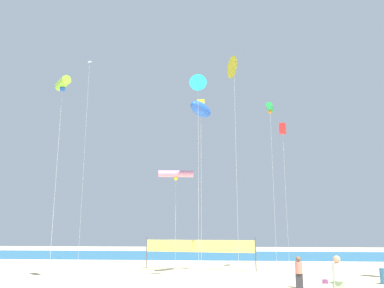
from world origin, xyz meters
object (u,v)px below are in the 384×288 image
Objects in this scene: beachgoer_coral_shirt at (299,271)px; beachgoer_white_shirt at (338,277)px; beach_handbag at (325,281)px; kite_yellow_delta at (234,68)px; kite_green_tube at (270,108)px; kite_lime_tube at (63,84)px; kite_pink_tube at (176,174)px; folding_beach_chair at (338,275)px; kite_blue_inflatable at (201,109)px; kite_white_diamond at (89,72)px; kite_red_box at (283,129)px; kite_cyan_delta at (198,84)px; volleyball_net at (199,247)px.

beachgoer_white_shirt is at bearing 145.25° from beachgoer_coral_shirt.
beachgoer_coral_shirt is 5.53× the size of beach_handbag.
beachgoer_coral_shirt is 0.11× the size of kite_yellow_delta.
kite_green_tube is 1.06× the size of kite_lime_tube.
kite_green_tube reaches higher than kite_pink_tube.
folding_beach_chair is 0.08× the size of kite_blue_inflatable.
kite_white_diamond is (-16.76, 13.42, 16.97)m from beachgoer_coral_shirt.
beachgoer_white_shirt is 19.81m from kite_red_box.
kite_white_diamond is at bearing 143.06° from kite_pink_tube.
kite_red_box is at bearing 82.55° from folding_beach_chair.
folding_beach_chair is at bearing 13.56° from beach_handbag.
kite_lime_tube is at bearing -156.45° from kite_yellow_delta.
folding_beach_chair is 13.15m from kite_blue_inflatable.
kite_cyan_delta is 12.88m from kite_red_box.
beachgoer_white_shirt is 13.55m from kite_cyan_delta.
kite_yellow_delta is 2.11× the size of kite_pink_tube.
kite_blue_inflatable is at bearing -170.56° from kite_yellow_delta.
kite_yellow_delta is (-4.66, 2.66, 13.88)m from beach_handbag.
beach_handbag is at bearing -31.56° from kite_white_diamond.
beachgoer_white_shirt is 14.41m from kite_blue_inflatable.
beach_handbag is (1.70, 2.08, -0.72)m from beachgoer_coral_shirt.
kite_lime_tube is 0.98× the size of kite_red_box.
folding_beach_chair is 15.29m from kite_red_box.
kite_lime_tube is at bearing 39.96° from beachgoer_white_shirt.
kite_yellow_delta reaches higher than kite_red_box.
kite_cyan_delta is (0.05, -2.79, 0.76)m from kite_blue_inflatable.
kite_green_tube reaches higher than beach_handbag.
beachgoer_white_shirt is 6.21m from beach_handbag.
kite_yellow_delta is (2.93, -4.81, 12.35)m from volleyball_net.
kite_white_diamond reaches higher than volleyball_net.
beachgoer_coral_shirt is 16.68m from kite_red_box.
kite_pink_tube is at bearing 160.62° from kite_yellow_delta.
kite_blue_inflatable is 0.61× the size of kite_white_diamond.
kite_lime_tube reaches higher than kite_pink_tube.
kite_white_diamond reaches higher than beach_handbag.
kite_blue_inflatable is 9.02m from kite_lime_tube.
kite_green_tube is at bearing 32.98° from kite_lime_tube.
kite_yellow_delta reaches higher than beachgoer_white_shirt.
kite_green_tube is at bearing 55.35° from kite_yellow_delta.
kite_green_tube is 1.04× the size of kite_red_box.
kite_white_diamond is (-13.79, 8.67, 3.81)m from kite_yellow_delta.
kite_white_diamond is at bearing 147.83° from kite_yellow_delta.
kite_blue_inflatable is at bearing 3.25° from beachgoer_white_shirt.
beachgoer_coral_shirt is 14.30m from kite_yellow_delta.
kite_red_box reaches higher than kite_lime_tube.
kite_cyan_delta is 4.54m from kite_yellow_delta.
kite_blue_inflatable reaches higher than kite_pink_tube.
kite_blue_inflatable is 6.81m from kite_green_tube.
kite_pink_tube is at bearing 5.17° from beachgoer_white_shirt.
kite_red_box is (-0.51, 10.67, 11.40)m from beach_handbag.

